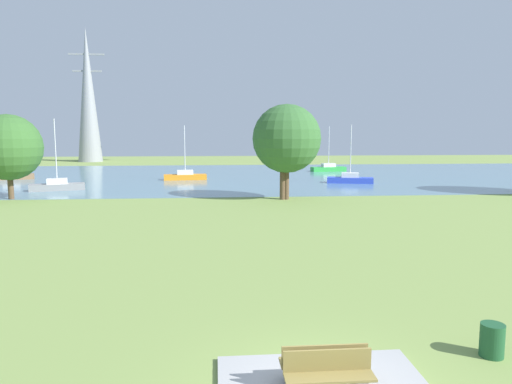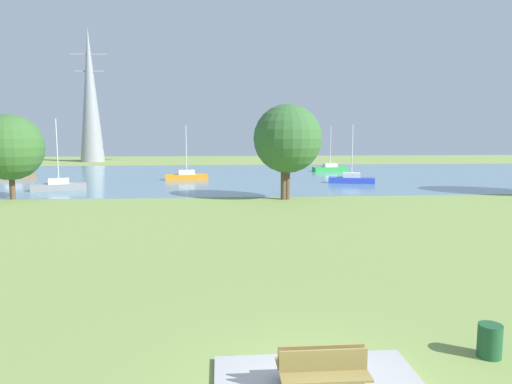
{
  "view_description": "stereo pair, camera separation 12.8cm",
  "coord_description": "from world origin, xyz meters",
  "px_view_note": "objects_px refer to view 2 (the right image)",
  "views": [
    {
      "loc": [
        -2.2,
        -8.99,
        5.31
      ],
      "look_at": [
        -0.18,
        14.71,
        2.35
      ],
      "focal_mm": 33.26,
      "sensor_mm": 36.0,
      "label": 1
    },
    {
      "loc": [
        -2.07,
        -9.0,
        5.31
      ],
      "look_at": [
        -0.18,
        14.71,
        2.35
      ],
      "focal_mm": 33.26,
      "sensor_mm": 36.0,
      "label": 2
    }
  ],
  "objects_px": {
    "sailboat_blue": "(351,179)",
    "litter_bin": "(490,341)",
    "tree_west_near": "(10,147)",
    "tree_west_far": "(288,139)",
    "electricity_pylon": "(90,95)",
    "sailboat_orange": "(187,176)",
    "sailboat_green": "(330,168)",
    "sailboat_brown": "(13,176)",
    "bench_facing_inland": "(325,378)",
    "bench_facing_water": "(319,365)",
    "tree_east_far": "(284,141)",
    "sailboat_gray": "(59,185)"
  },
  "relations": [
    {
      "from": "bench_facing_water",
      "to": "sailboat_gray",
      "type": "xyz_separation_m",
      "value": [
        -16.93,
        35.98,
        -0.01
      ]
    },
    {
      "from": "bench_facing_water",
      "to": "tree_west_near",
      "type": "relative_size",
      "value": 0.26
    },
    {
      "from": "sailboat_orange",
      "to": "sailboat_brown",
      "type": "bearing_deg",
      "value": 174.43
    },
    {
      "from": "electricity_pylon",
      "to": "sailboat_blue",
      "type": "bearing_deg",
      "value": -48.12
    },
    {
      "from": "sailboat_brown",
      "to": "tree_west_far",
      "type": "height_order",
      "value": "tree_west_far"
    },
    {
      "from": "sailboat_blue",
      "to": "tree_west_far",
      "type": "bearing_deg",
      "value": -126.38
    },
    {
      "from": "sailboat_green",
      "to": "sailboat_orange",
      "type": "distance_m",
      "value": 21.87
    },
    {
      "from": "bench_facing_water",
      "to": "bench_facing_inland",
      "type": "height_order",
      "value": "same"
    },
    {
      "from": "sailboat_blue",
      "to": "sailboat_green",
      "type": "bearing_deg",
      "value": 84.83
    },
    {
      "from": "tree_west_near",
      "to": "tree_west_far",
      "type": "relative_size",
      "value": 0.9
    },
    {
      "from": "sailboat_blue",
      "to": "litter_bin",
      "type": "bearing_deg",
      "value": -101.22
    },
    {
      "from": "tree_west_near",
      "to": "tree_east_far",
      "type": "relative_size",
      "value": 0.99
    },
    {
      "from": "sailboat_orange",
      "to": "tree_west_far",
      "type": "height_order",
      "value": "tree_west_far"
    },
    {
      "from": "sailboat_green",
      "to": "tree_west_far",
      "type": "distance_m",
      "value": 29.48
    },
    {
      "from": "sailboat_green",
      "to": "tree_west_far",
      "type": "height_order",
      "value": "tree_west_far"
    },
    {
      "from": "sailboat_blue",
      "to": "tree_west_far",
      "type": "height_order",
      "value": "tree_west_far"
    },
    {
      "from": "litter_bin",
      "to": "sailboat_blue",
      "type": "distance_m",
      "value": 39.74
    },
    {
      "from": "sailboat_green",
      "to": "bench_facing_inland",
      "type": "bearing_deg",
      "value": -103.5
    },
    {
      "from": "sailboat_brown",
      "to": "sailboat_gray",
      "type": "height_order",
      "value": "sailboat_gray"
    },
    {
      "from": "tree_west_near",
      "to": "electricity_pylon",
      "type": "relative_size",
      "value": 0.28
    },
    {
      "from": "bench_facing_inland",
      "to": "tree_west_far",
      "type": "relative_size",
      "value": 0.24
    },
    {
      "from": "sailboat_brown",
      "to": "bench_facing_inland",
      "type": "bearing_deg",
      "value": -61.72
    },
    {
      "from": "electricity_pylon",
      "to": "sailboat_orange",
      "type": "bearing_deg",
      "value": -61.64
    },
    {
      "from": "tree_west_near",
      "to": "bench_facing_inland",
      "type": "bearing_deg",
      "value": -58.69
    },
    {
      "from": "sailboat_green",
      "to": "tree_west_far",
      "type": "xyz_separation_m",
      "value": [
        -10.04,
        -27.37,
        4.41
      ]
    },
    {
      "from": "bench_facing_inland",
      "to": "sailboat_blue",
      "type": "height_order",
      "value": "sailboat_blue"
    },
    {
      "from": "bench_facing_inland",
      "to": "sailboat_green",
      "type": "bearing_deg",
      "value": 76.5
    },
    {
      "from": "bench_facing_water",
      "to": "sailboat_green",
      "type": "distance_m",
      "value": 57.26
    },
    {
      "from": "litter_bin",
      "to": "sailboat_gray",
      "type": "xyz_separation_m",
      "value": [
        -21.26,
        34.98,
        0.06
      ]
    },
    {
      "from": "sailboat_orange",
      "to": "litter_bin",
      "type": "bearing_deg",
      "value": -77.21
    },
    {
      "from": "litter_bin",
      "to": "tree_west_far",
      "type": "distance_m",
      "value": 27.66
    },
    {
      "from": "sailboat_gray",
      "to": "tree_west_near",
      "type": "distance_m",
      "value": 7.11
    },
    {
      "from": "sailboat_orange",
      "to": "tree_west_far",
      "type": "xyz_separation_m",
      "value": [
        9.14,
        -16.85,
        4.41
      ]
    },
    {
      "from": "bench_facing_water",
      "to": "sailboat_green",
      "type": "height_order",
      "value": "sailboat_green"
    },
    {
      "from": "sailboat_orange",
      "to": "tree_west_far",
      "type": "bearing_deg",
      "value": -61.53
    },
    {
      "from": "bench_facing_inland",
      "to": "electricity_pylon",
      "type": "relative_size",
      "value": 0.07
    },
    {
      "from": "tree_west_near",
      "to": "sailboat_brown",
      "type": "bearing_deg",
      "value": 112.31
    },
    {
      "from": "bench_facing_inland",
      "to": "sailboat_gray",
      "type": "xyz_separation_m",
      "value": [
        -16.93,
        36.52,
        -0.01
      ]
    },
    {
      "from": "sailboat_orange",
      "to": "sailboat_gray",
      "type": "distance_m",
      "value": 14.49
    },
    {
      "from": "tree_east_far",
      "to": "sailboat_brown",
      "type": "bearing_deg",
      "value": 146.75
    },
    {
      "from": "bench_facing_inland",
      "to": "tree_east_far",
      "type": "relative_size",
      "value": 0.26
    },
    {
      "from": "litter_bin",
      "to": "sailboat_green",
      "type": "relative_size",
      "value": 0.13
    },
    {
      "from": "bench_facing_water",
      "to": "tree_west_near",
      "type": "bearing_deg",
      "value": 121.76
    },
    {
      "from": "bench_facing_water",
      "to": "sailboat_blue",
      "type": "xyz_separation_m",
      "value": [
        12.07,
        39.97,
        -0.02
      ]
    },
    {
      "from": "tree_west_far",
      "to": "sailboat_brown",
      "type": "bearing_deg",
      "value": 147.11
    },
    {
      "from": "bench_facing_water",
      "to": "tree_east_far",
      "type": "relative_size",
      "value": 0.26
    },
    {
      "from": "sailboat_brown",
      "to": "tree_west_far",
      "type": "distance_m",
      "value": 34.89
    },
    {
      "from": "litter_bin",
      "to": "tree_east_far",
      "type": "xyz_separation_m",
      "value": [
        -1.2,
        27.23,
        4.25
      ]
    },
    {
      "from": "bench_facing_water",
      "to": "tree_east_far",
      "type": "bearing_deg",
      "value": 83.67
    },
    {
      "from": "sailboat_brown",
      "to": "sailboat_gray",
      "type": "relative_size",
      "value": 0.95
    }
  ]
}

